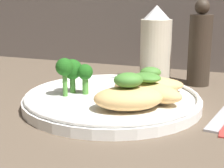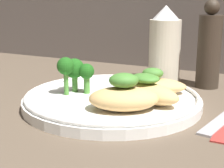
# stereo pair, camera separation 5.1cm
# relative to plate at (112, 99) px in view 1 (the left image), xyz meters

# --- Properties ---
(ground_plane) EXTENTS (1.80, 1.80, 0.01)m
(ground_plane) POSITION_rel_plate_xyz_m (0.00, 0.00, -0.01)
(ground_plane) COLOR brown
(plate) EXTENTS (0.27, 0.27, 0.02)m
(plate) POSITION_rel_plate_xyz_m (0.00, 0.00, 0.00)
(plate) COLOR white
(plate) RESTS_ON ground_plane
(grilled_meat_front) EXTENTS (0.11, 0.10, 0.05)m
(grilled_meat_front) POSITION_rel_plate_xyz_m (0.04, -0.05, 0.02)
(grilled_meat_front) COLOR tan
(grilled_meat_front) RESTS_ON plate
(grilled_meat_middle) EXTENTS (0.13, 0.09, 0.04)m
(grilled_meat_middle) POSITION_rel_plate_xyz_m (0.05, -0.00, 0.02)
(grilled_meat_middle) COLOR tan
(grilled_meat_middle) RESTS_ON plate
(grilled_meat_back) EXTENTS (0.12, 0.08, 0.04)m
(grilled_meat_back) POSITION_rel_plate_xyz_m (0.05, 0.05, 0.02)
(grilled_meat_back) COLOR tan
(grilled_meat_back) RESTS_ON plate
(broccoli_bunch) EXTENTS (0.05, 0.05, 0.06)m
(broccoli_bunch) POSITION_rel_plate_xyz_m (-0.06, -0.01, 0.04)
(broccoli_bunch) COLOR #4C8E38
(broccoli_bunch) RESTS_ON plate
(sauce_bottle) EXTENTS (0.06, 0.06, 0.15)m
(sauce_bottle) POSITION_rel_plate_xyz_m (0.02, 0.18, 0.06)
(sauce_bottle) COLOR beige
(sauce_bottle) RESTS_ON ground_plane
(pepper_grinder) EXTENTS (0.04, 0.04, 0.16)m
(pepper_grinder) POSITION_rel_plate_xyz_m (0.10, 0.18, 0.06)
(pepper_grinder) COLOR #382D23
(pepper_grinder) RESTS_ON ground_plane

